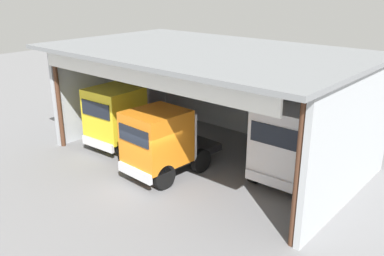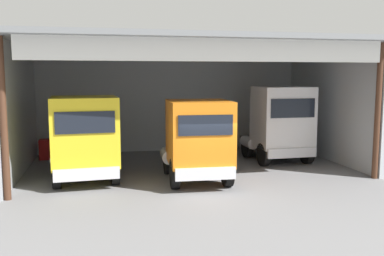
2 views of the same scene
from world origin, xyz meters
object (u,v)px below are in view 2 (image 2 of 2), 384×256
Objects in this scene: oil_drum at (216,142)px; tool_cart at (49,149)px; truck_orange_yard_outside at (197,139)px; truck_white_left_bay at (280,123)px; truck_yellow_center_left_bay at (84,137)px.

oil_drum is 0.93× the size of tool_cart.
tool_cart is (-6.22, 6.12, -1.23)m from truck_orange_yard_outside.
truck_orange_yard_outside is 5.11× the size of tool_cart.
truck_white_left_bay is 11.52m from tool_cart.
truck_yellow_center_left_bay is at bearing -140.20° from oil_drum.
oil_drum is at bearing -62.72° from truck_white_left_bay.
truck_yellow_center_left_bay is 4.83× the size of tool_cart.
truck_yellow_center_left_bay is 5.21× the size of oil_drum.
truck_white_left_bay is 4.80× the size of oil_drum.
truck_orange_yard_outside is 5.51× the size of oil_drum.
truck_white_left_bay is 4.63m from oil_drum.
truck_yellow_center_left_bay is 4.42m from truck_orange_yard_outside.
oil_drum is at bearing -108.49° from truck_orange_yard_outside.
truck_orange_yard_outside is 1.15× the size of truck_white_left_bay.
truck_orange_yard_outside reaches higher than tool_cart.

